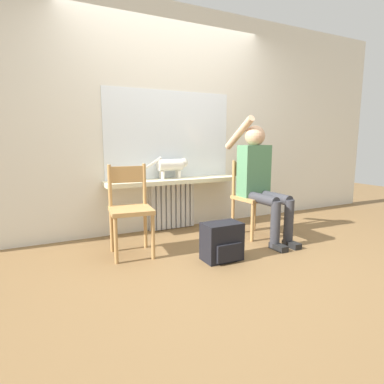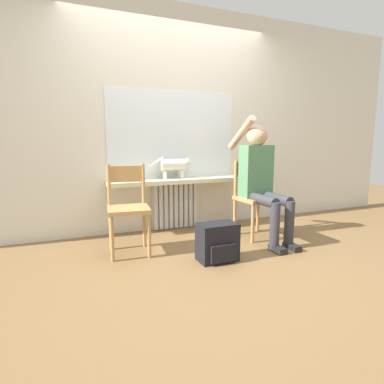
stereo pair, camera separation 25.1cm
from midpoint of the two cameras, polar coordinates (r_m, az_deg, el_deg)
name	(u,v)px [view 2 (the right image)]	position (r m, az deg, el deg)	size (l,w,h in m)	color
ground_plane	(216,258)	(3.12, 6.72, -11.65)	(12.00, 12.00, 0.00)	brown
wall_with_window	(172,120)	(4.03, -1.72, 12.68)	(7.00, 0.06, 2.70)	silver
radiator	(175,205)	(4.04, -1.25, -2.35)	(0.59, 0.08, 0.59)	silver
windowsill	(178,181)	(3.89, -0.71, 2.01)	(1.69, 0.30, 0.05)	beige
window_glass	(173,135)	(3.99, -1.53, 10.11)	(1.62, 0.01, 1.05)	white
chair_left	(128,207)	(3.17, -9.09, -2.65)	(0.43, 0.43, 0.87)	#B2844C
chair_right	(254,197)	(3.77, 12.84, -0.85)	(0.42, 0.42, 0.87)	#B2844C
person	(261,176)	(3.64, 14.15, 2.74)	(0.36, 1.04, 1.38)	#333338
cat	(175,165)	(3.90, -1.28, 4.82)	(0.55, 0.14, 0.27)	silver
backpack	(218,242)	(3.01, 6.98, -8.91)	(0.36, 0.25, 0.35)	black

